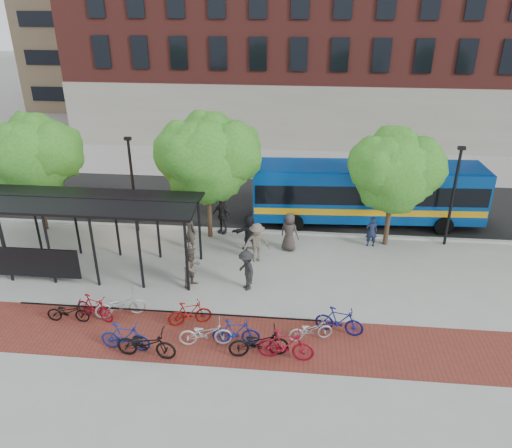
# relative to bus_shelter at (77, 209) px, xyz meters

# --- Properties ---
(ground) EXTENTS (160.00, 160.00, 0.00)m
(ground) POSITION_rel_bus_shelter_xyz_m (8.13, 0.48, -3.00)
(ground) COLOR #9E9E99
(ground) RESTS_ON ground
(asphalt_street) EXTENTS (160.00, 8.00, 0.01)m
(asphalt_street) POSITION_rel_bus_shelter_xyz_m (8.13, 8.48, -2.99)
(asphalt_street) COLOR black
(asphalt_street) RESTS_ON ground
(curb) EXTENTS (160.00, 0.25, 0.12)m
(curb) POSITION_rel_bus_shelter_xyz_m (8.13, 4.48, -2.94)
(curb) COLOR #B7B7B2
(curb) RESTS_ON ground
(brick_strip) EXTENTS (24.00, 3.00, 0.01)m
(brick_strip) POSITION_rel_bus_shelter_xyz_m (6.13, -4.52, -3.00)
(brick_strip) COLOR maroon
(brick_strip) RESTS_ON ground
(bike_rack_rail) EXTENTS (12.00, 0.05, 0.95)m
(bike_rack_rail) POSITION_rel_bus_shelter_xyz_m (4.83, -3.62, -3.00)
(bike_rack_rail) COLOR black
(bike_rack_rail) RESTS_ON ground
(building_brick) EXTENTS (55.00, 14.00, 20.00)m
(building_brick) POSITION_rel_bus_shelter_xyz_m (18.13, 26.48, 7.00)
(building_brick) COLOR maroon
(building_brick) RESTS_ON ground
(bus_shelter) EXTENTS (10.60, 3.07, 3.60)m
(bus_shelter) POSITION_rel_bus_shelter_xyz_m (0.00, 0.00, 0.00)
(bus_shelter) COLOR black
(bus_shelter) RESTS_ON ground
(tree_a) EXTENTS (4.90, 4.00, 6.18)m
(tree_a) POSITION_rel_bus_shelter_xyz_m (-3.77, 3.83, 1.24)
(tree_a) COLOR #382619
(tree_a) RESTS_ON ground
(tree_b) EXTENTS (5.15, 4.20, 6.47)m
(tree_b) POSITION_rel_bus_shelter_xyz_m (5.23, 3.83, 1.46)
(tree_b) COLOR #382619
(tree_b) RESTS_ON ground
(tree_c) EXTENTS (4.66, 3.80, 5.92)m
(tree_c) POSITION_rel_bus_shelter_xyz_m (14.22, 3.83, 1.06)
(tree_c) COLOR #382619
(tree_c) RESTS_ON ground
(lamp_post_left) EXTENTS (0.35, 0.20, 5.12)m
(lamp_post_left) POSITION_rel_bus_shelter_xyz_m (1.13, 4.08, -0.25)
(lamp_post_left) COLOR black
(lamp_post_left) RESTS_ON ground
(lamp_post_right) EXTENTS (0.35, 0.20, 5.12)m
(lamp_post_right) POSITION_rel_bus_shelter_xyz_m (17.13, 4.08, -0.25)
(lamp_post_right) COLOR black
(lamp_post_right) RESTS_ON ground
(bus) EXTENTS (12.36, 3.43, 3.30)m
(bus) POSITION_rel_bus_shelter_xyz_m (13.31, 6.30, -1.10)
(bus) COLOR #08419C
(bus) RESTS_ON ground
(bike_0) EXTENTS (1.69, 0.64, 0.88)m
(bike_0) POSITION_rel_bus_shelter_xyz_m (0.97, -4.02, -2.56)
(bike_0) COLOR black
(bike_0) RESTS_ON ground
(bike_1) EXTENTS (1.83, 1.07, 1.06)m
(bike_1) POSITION_rel_bus_shelter_xyz_m (1.95, -3.76, -2.47)
(bike_1) COLOR maroon
(bike_1) RESTS_ON ground
(bike_2) EXTENTS (2.08, 1.34, 1.03)m
(bike_2) POSITION_rel_bus_shelter_xyz_m (2.88, -3.47, -2.48)
(bike_2) COLOR #B0B0B3
(bike_2) RESTS_ON ground
(bike_3) EXTENTS (1.89, 0.65, 1.11)m
(bike_3) POSITION_rel_bus_shelter_xyz_m (3.76, -5.42, -2.44)
(bike_3) COLOR navy
(bike_3) RESTS_ON ground
(bike_4) EXTENTS (2.19, 0.87, 1.13)m
(bike_4) POSITION_rel_bus_shelter_xyz_m (4.62, -5.72, -2.43)
(bike_4) COLOR black
(bike_4) RESTS_ON ground
(bike_5) EXTENTS (1.75, 1.00, 1.02)m
(bike_5) POSITION_rel_bus_shelter_xyz_m (5.72, -3.72, -2.49)
(bike_5) COLOR maroon
(bike_5) RESTS_ON ground
(bike_6) EXTENTS (2.02, 0.96, 1.02)m
(bike_6) POSITION_rel_bus_shelter_xyz_m (6.56, -4.86, -2.49)
(bike_6) COLOR #BAB9BC
(bike_6) RESTS_ON ground
(bike_7) EXTENTS (1.77, 0.58, 1.05)m
(bike_7) POSITION_rel_bus_shelter_xyz_m (7.65, -4.72, -2.47)
(bike_7) COLOR navy
(bike_7) RESTS_ON ground
(bike_8) EXTENTS (2.22, 1.09, 1.12)m
(bike_8) POSITION_rel_bus_shelter_xyz_m (8.53, -5.27, -2.44)
(bike_8) COLOR black
(bike_8) RESTS_ON ground
(bike_9) EXTENTS (2.04, 0.71, 1.20)m
(bike_9) POSITION_rel_bus_shelter_xyz_m (9.49, -5.35, -2.40)
(bike_9) COLOR maroon
(bike_9) RESTS_ON ground
(bike_10) EXTENTS (1.76, 1.02, 0.87)m
(bike_10) POSITION_rel_bus_shelter_xyz_m (10.36, -4.20, -2.56)
(bike_10) COLOR #AFAFB1
(bike_10) RESTS_ON ground
(bike_11) EXTENTS (1.90, 0.91, 1.10)m
(bike_11) POSITION_rel_bus_shelter_xyz_m (11.42, -3.70, -2.45)
(bike_11) COLOR navy
(bike_11) RESTS_ON ground
(pedestrian_1) EXTENTS (0.83, 0.77, 1.91)m
(pedestrian_1) POSITION_rel_bus_shelter_xyz_m (4.43, 2.35, -2.05)
(pedestrian_1) COLOR #413A34
(pedestrian_1) RESTS_ON ground
(pedestrian_3) EXTENTS (1.39, 0.99, 1.96)m
(pedestrian_3) POSITION_rel_bus_shelter_xyz_m (7.81, 1.44, -2.02)
(pedestrian_3) COLOR brown
(pedestrian_3) RESTS_ON ground
(pedestrian_4) EXTENTS (1.25, 0.95, 1.97)m
(pedestrian_4) POSITION_rel_bus_shelter_xyz_m (5.70, 4.28, -2.01)
(pedestrian_4) COLOR #252525
(pedestrian_4) RESTS_ON ground
(pedestrian_5) EXTENTS (1.80, 1.12, 1.85)m
(pedestrian_5) POSITION_rel_bus_shelter_xyz_m (7.34, 2.58, -2.07)
(pedestrian_5) COLOR black
(pedestrian_5) RESTS_ON ground
(pedestrian_6) EXTENTS (1.13, 0.97, 1.96)m
(pedestrian_6) POSITION_rel_bus_shelter_xyz_m (9.29, 2.71, -2.02)
(pedestrian_6) COLOR #3A322F
(pedestrian_6) RESTS_ON ground
(pedestrian_7) EXTENTS (0.62, 0.44, 1.59)m
(pedestrian_7) POSITION_rel_bus_shelter_xyz_m (13.36, 3.51, -2.20)
(pedestrian_7) COLOR #1A213D
(pedestrian_7) RESTS_ON ground
(pedestrian_8) EXTENTS (1.05, 1.11, 1.81)m
(pedestrian_8) POSITION_rel_bus_shelter_xyz_m (5.26, -1.02, -2.09)
(pedestrian_8) COLOR brown
(pedestrian_8) RESTS_ON ground
(pedestrian_9) EXTENTS (1.20, 1.37, 1.84)m
(pedestrian_9) POSITION_rel_bus_shelter_xyz_m (7.60, -1.02, -2.08)
(pedestrian_9) COLOR black
(pedestrian_9) RESTS_ON ground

